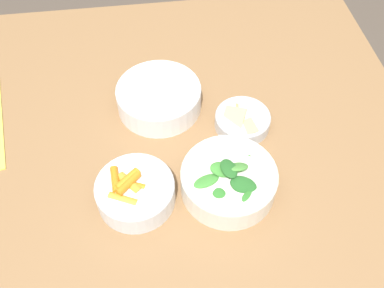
{
  "coord_description": "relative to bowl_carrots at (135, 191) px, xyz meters",
  "views": [
    {
      "loc": [
        -0.62,
        0.09,
        1.51
      ],
      "look_at": [
        -0.06,
        0.01,
        0.78
      ],
      "focal_mm": 40.0,
      "sensor_mm": 36.0,
      "label": 1
    }
  ],
  "objects": [
    {
      "name": "ground_plane",
      "position": [
        0.17,
        -0.14,
        -0.78
      ],
      "size": [
        10.0,
        10.0,
        0.0
      ],
      "primitive_type": "plane",
      "color": "#4C4238"
    },
    {
      "name": "dining_table",
      "position": [
        0.17,
        -0.14,
        -0.14
      ],
      "size": [
        1.03,
        1.05,
        0.75
      ],
      "color": "olive",
      "rests_on": "ground_plane"
    },
    {
      "name": "bowl_carrots",
      "position": [
        0.0,
        0.0,
        0.0
      ],
      "size": [
        0.16,
        0.16,
        0.06
      ],
      "color": "silver",
      "rests_on": "dining_table"
    },
    {
      "name": "bowl_greens",
      "position": [
        -0.0,
        -0.19,
        0.0
      ],
      "size": [
        0.2,
        0.2,
        0.09
      ],
      "color": "silver",
      "rests_on": "dining_table"
    },
    {
      "name": "bowl_beans_hotdog",
      "position": [
        0.25,
        -0.07,
        -0.0
      ],
      "size": [
        0.2,
        0.2,
        0.06
      ],
      "color": "white",
      "rests_on": "dining_table"
    },
    {
      "name": "bowl_cookies",
      "position": [
        0.16,
        -0.25,
        -0.01
      ],
      "size": [
        0.13,
        0.13,
        0.04
      ],
      "color": "silver",
      "rests_on": "dining_table"
    }
  ]
}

